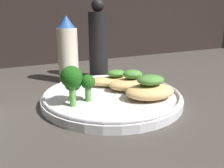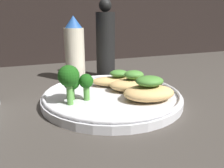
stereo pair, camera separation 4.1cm
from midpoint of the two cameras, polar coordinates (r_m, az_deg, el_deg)
ground_plane at (r=42.30cm, az=2.79°, el=-5.11°), size 180.00×180.00×1.00cm
plate at (r=41.77cm, az=2.81°, el=-3.21°), size 26.28×26.28×2.00cm
grilled_meat_front at (r=39.00cm, az=12.63°, el=-1.78°), size 10.14×7.91×4.35cm
grilled_meat_middle at (r=43.10cm, az=8.48°, el=0.00°), size 10.60×7.85×4.21cm
grilled_meat_back at (r=46.19cm, az=4.39°, el=0.91°), size 12.44×8.77×3.53cm
broccoli_bunch at (r=36.67cm, az=-6.95°, el=0.96°), size 6.19×5.08×6.71cm
sauce_bottle at (r=55.00cm, az=-7.61°, el=8.63°), size 4.85×4.85×15.96cm
pepper_grinder at (r=57.43cm, az=0.37°, el=10.62°), size 4.89×4.89×19.98cm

